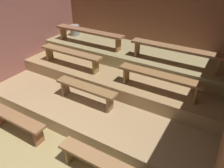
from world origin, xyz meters
The scene contains 14 objects.
ground centered at (0.00, 2.28, -0.04)m, with size 5.88×5.37×0.08m, color #9A8654.
wall_back centered at (0.00, 4.60, 1.29)m, with size 5.88×0.06×2.58m, color brown.
wall_left centered at (-2.57, 2.28, 1.29)m, with size 0.06×5.37×2.58m, color #8B524A.
platform_lower centered at (0.00, 2.89, 0.15)m, with size 5.08×3.36×0.31m, color tan.
platform_middle centered at (0.00, 3.49, 0.46)m, with size 5.08×2.14×0.31m, color #9F7E54.
platform_upper centered at (0.00, 3.92, 0.76)m, with size 5.08×1.28×0.31m, color #97895D.
bench_floor_left centered at (-0.94, 0.83, 0.33)m, with size 1.36×0.26×0.41m.
bench_floor_right centered at (0.94, 0.83, 0.33)m, with size 1.36×0.26×0.41m.
bench_lower_center centered at (-0.15, 2.05, 0.63)m, with size 1.43×0.26×0.41m.
bench_middle_left centered at (-1.17, 2.81, 0.95)m, with size 1.76×0.26×0.41m.
bench_middle_right centered at (1.17, 2.81, 0.95)m, with size 1.76×0.26×0.41m.
bench_upper_left centered at (-1.20, 3.64, 1.26)m, with size 2.10×0.26×0.41m.
bench_upper_right centered at (1.20, 3.64, 1.26)m, with size 2.10×0.26×0.41m.
pail_upper centered at (-2.08, 4.09, 1.07)m, with size 0.29×0.29×0.31m, color gray.
Camera 1 is at (2.34, -1.04, 3.13)m, focal length 35.08 mm.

